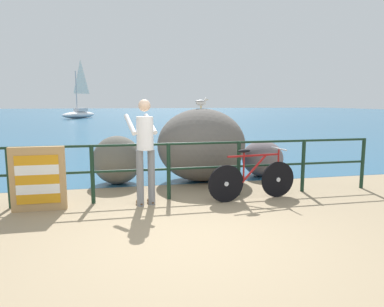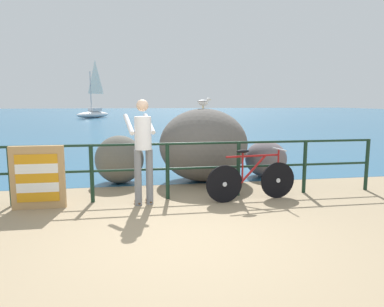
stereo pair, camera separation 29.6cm
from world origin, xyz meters
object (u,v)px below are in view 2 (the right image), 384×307
at_px(breakwater_boulder_main, 204,145).
at_px(folded_deckchair_stack, 38,178).
at_px(person_at_railing, 143,147).
at_px(seagull, 203,102).
at_px(sailboat, 93,111).
at_px(bicycle, 252,179).
at_px(breakwater_boulder_left, 120,159).
at_px(breakwater_boulder_right, 266,159).

bearing_deg(breakwater_boulder_main, folded_deckchair_stack, -152.21).
xyz_separation_m(person_at_railing, breakwater_boulder_main, (1.37, 1.64, -0.20)).
bearing_deg(person_at_railing, seagull, -51.95).
xyz_separation_m(breakwater_boulder_main, sailboat, (-5.63, 32.03, -0.09)).
relative_size(breakwater_boulder_main, sailboat, 0.32).
height_order(bicycle, sailboat, sailboat).
xyz_separation_m(bicycle, folded_deckchair_stack, (-3.60, 0.10, 0.13)).
bearing_deg(breakwater_boulder_left, sailboat, 96.79).
relative_size(breakwater_boulder_right, sailboat, 0.16).
distance_m(seagull, sailboat, 32.44).
bearing_deg(breakwater_boulder_left, person_at_railing, -75.24).
height_order(bicycle, person_at_railing, person_at_railing).
bearing_deg(breakwater_boulder_main, breakwater_boulder_left, 177.47).
height_order(breakwater_boulder_main, sailboat, sailboat).
xyz_separation_m(breakwater_boulder_left, breakwater_boulder_right, (3.35, 0.10, -0.09)).
bearing_deg(breakwater_boulder_right, bicycle, -117.63).
bearing_deg(person_at_railing, breakwater_boulder_main, -53.40).
distance_m(bicycle, person_at_railing, 2.00).
relative_size(bicycle, sailboat, 0.27).
distance_m(bicycle, sailboat, 34.30).
height_order(person_at_railing, breakwater_boulder_left, person_at_railing).
relative_size(folded_deckchair_stack, breakwater_boulder_main, 0.53).
bearing_deg(breakwater_boulder_left, breakwater_boulder_right, 1.74).
relative_size(breakwater_boulder_left, seagull, 3.03).
bearing_deg(breakwater_boulder_right, breakwater_boulder_main, -173.17).
height_order(breakwater_boulder_right, seagull, seagull).
bearing_deg(breakwater_boulder_right, breakwater_boulder_left, -178.26).
bearing_deg(sailboat, breakwater_boulder_right, 53.34).
bearing_deg(breakwater_boulder_right, person_at_railing, -147.75).
xyz_separation_m(person_at_railing, seagull, (1.38, 1.74, 0.74)).
height_order(folded_deckchair_stack, breakwater_boulder_right, folded_deckchair_stack).
height_order(folded_deckchair_stack, sailboat, sailboat).
bearing_deg(bicycle, person_at_railing, 170.73).
bearing_deg(folded_deckchair_stack, breakwater_boulder_right, 21.41).
bearing_deg(breakwater_boulder_left, bicycle, -37.30).
distance_m(breakwater_boulder_left, sailboat, 32.17).
xyz_separation_m(breakwater_boulder_right, sailboat, (-7.15, 31.85, 0.29)).
xyz_separation_m(person_at_railing, breakwater_boulder_right, (2.89, 1.83, -0.57)).
distance_m(bicycle, breakwater_boulder_left, 2.96).
relative_size(bicycle, seagull, 4.94).
bearing_deg(sailboat, breakwater_boulder_left, 47.48).
bearing_deg(folded_deckchair_stack, seagull, 29.16).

